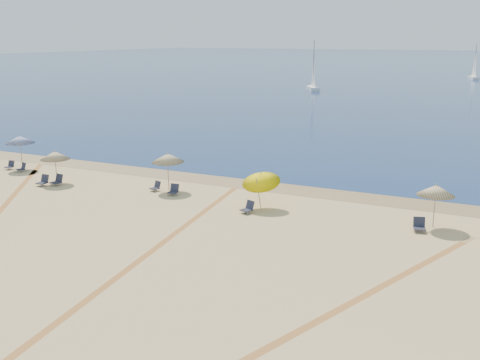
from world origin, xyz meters
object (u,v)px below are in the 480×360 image
at_px(umbrella_1, 55,155).
at_px(chair_2, 43,181).
at_px(chair_1, 22,168).
at_px(chair_3, 57,180).
at_px(sailboat_0, 313,75).
at_px(umbrella_2, 168,158).
at_px(chair_5, 174,190).
at_px(umbrella_4, 436,190).
at_px(umbrella_3, 261,178).
at_px(chair_0, 10,165).
at_px(chair_6, 248,208).
at_px(chair_4, 156,187).
at_px(chair_7, 419,225).
at_px(sailboat_1, 474,68).
at_px(umbrella_0, 20,140).

height_order(umbrella_1, chair_2, umbrella_1).
relative_size(chair_1, chair_3, 0.98).
height_order(chair_1, sailboat_0, sailboat_0).
height_order(umbrella_2, chair_5, umbrella_2).
relative_size(umbrella_1, chair_2, 3.09).
bearing_deg(umbrella_4, umbrella_3, -175.97).
relative_size(chair_0, chair_3, 0.81).
xyz_separation_m(chair_3, chair_6, (14.12, -0.17, -0.02)).
height_order(umbrella_1, chair_1, umbrella_1).
relative_size(umbrella_4, chair_0, 3.63).
height_order(chair_4, sailboat_0, sailboat_0).
bearing_deg(chair_7, umbrella_1, 165.50).
xyz_separation_m(chair_5, chair_7, (15.00, -0.52, 0.01)).
distance_m(umbrella_4, chair_4, 17.20).
bearing_deg(umbrella_2, chair_7, -4.66).
distance_m(chair_6, sailboat_1, 116.65).
bearing_deg(sailboat_0, chair_3, -112.12).
height_order(chair_0, sailboat_0, sailboat_0).
bearing_deg(umbrella_1, chair_0, 164.60).
distance_m(umbrella_0, umbrella_3, 20.23).
height_order(chair_6, sailboat_1, sailboat_1).
bearing_deg(chair_1, umbrella_0, 155.45).
height_order(umbrella_2, umbrella_3, umbrella_2).
xyz_separation_m(umbrella_0, chair_5, (14.12, -1.30, -1.94)).
relative_size(umbrella_2, chair_6, 2.99).
bearing_deg(chair_0, sailboat_0, 86.14).
height_order(umbrella_0, chair_5, umbrella_0).
bearing_deg(chair_3, chair_5, 17.10).
xyz_separation_m(umbrella_4, chair_3, (-23.90, -1.70, -1.68)).
relative_size(umbrella_2, chair_5, 3.45).
height_order(chair_1, chair_3, chair_3).
bearing_deg(umbrella_1, chair_7, 0.76).
bearing_deg(umbrella_0, umbrella_4, -1.67).
height_order(umbrella_2, chair_2, umbrella_2).
relative_size(chair_3, sailboat_1, 0.10).
distance_m(umbrella_0, chair_3, 6.62).
height_order(umbrella_2, chair_7, umbrella_2).
distance_m(umbrella_0, chair_4, 12.76).
bearing_deg(umbrella_3, chair_2, -174.26).
bearing_deg(umbrella_0, sailboat_1, 77.68).
distance_m(chair_5, sailboat_1, 115.61).
xyz_separation_m(umbrella_4, chair_6, (-9.77, -1.87, -1.70)).
height_order(umbrella_0, sailboat_0, sailboat_0).
relative_size(chair_4, chair_7, 0.90).
xyz_separation_m(chair_2, chair_6, (14.89, 0.33, -0.02)).
bearing_deg(sailboat_1, umbrella_3, -108.61).
distance_m(chair_0, chair_6, 20.81).
distance_m(chair_2, chair_7, 24.13).
relative_size(chair_1, sailboat_1, 0.10).
relative_size(umbrella_0, umbrella_3, 1.07).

